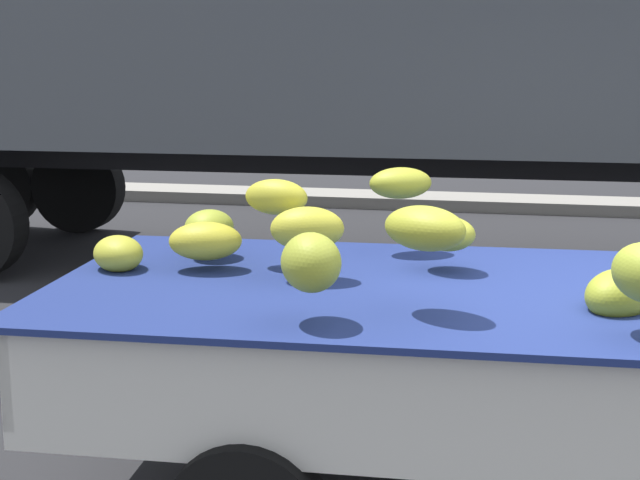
# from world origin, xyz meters

# --- Properties ---
(curb_strip) EXTENTS (80.00, 0.80, 0.16)m
(curb_strip) POSITION_xyz_m (0.00, 8.51, 0.08)
(curb_strip) COLOR gray
(curb_strip) RESTS_ON ground
(semi_trailer) EXTENTS (12.04, 2.78, 3.95)m
(semi_trailer) POSITION_xyz_m (-2.09, 4.81, 2.54)
(semi_trailer) COLOR #4C5156
(semi_trailer) RESTS_ON ground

